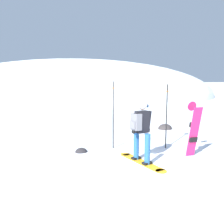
{
  "coord_description": "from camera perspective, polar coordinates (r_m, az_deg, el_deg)",
  "views": [
    {
      "loc": [
        -2.66,
        -5.02,
        2.26
      ],
      "look_at": [
        -0.03,
        3.77,
        1.0
      ],
      "focal_mm": 38.23,
      "sensor_mm": 36.0,
      "label": 1
    }
  ],
  "objects": [
    {
      "name": "ridge_peak_main",
      "position": [
        35.5,
        -8.07,
        4.1
      ],
      "size": [
        38.65,
        34.79,
        10.07
      ],
      "color": "white",
      "rests_on": "ground"
    },
    {
      "name": "rock_mid",
      "position": [
        7.64,
        -7.36,
        -9.47
      ],
      "size": [
        0.38,
        0.32,
        0.27
      ],
      "color": "#282628",
      "rests_on": "ground"
    },
    {
      "name": "spare_snowboard",
      "position": [
        7.3,
        18.94,
        -3.95
      ],
      "size": [
        0.28,
        0.36,
        1.63
      ],
      "color": "#D11E5B",
      "rests_on": "ground"
    },
    {
      "name": "piste_marker_near",
      "position": [
        7.94,
        12.93,
        0.06
      ],
      "size": [
        0.2,
        0.2,
        2.14
      ],
      "color": "black",
      "rests_on": "ground"
    },
    {
      "name": "rock_dark",
      "position": [
        11.25,
        12.58,
        -3.96
      ],
      "size": [
        0.66,
        0.56,
        0.46
      ],
      "color": "#383333",
      "rests_on": "ground"
    },
    {
      "name": "ground_plane",
      "position": [
        6.12,
        10.8,
        -14.02
      ],
      "size": [
        300.0,
        300.0,
        0.0
      ],
      "primitive_type": "plane",
      "color": "white"
    },
    {
      "name": "snowboarder_main",
      "position": [
        6.46,
        6.96,
        -4.23
      ],
      "size": [
        0.69,
        1.79,
        1.71
      ],
      "color": "orange",
      "rests_on": "ground"
    },
    {
      "name": "piste_marker_far",
      "position": [
        7.72,
        0.29,
        0.45
      ],
      "size": [
        0.2,
        0.2,
        2.25
      ],
      "color": "black",
      "rests_on": "ground"
    }
  ]
}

